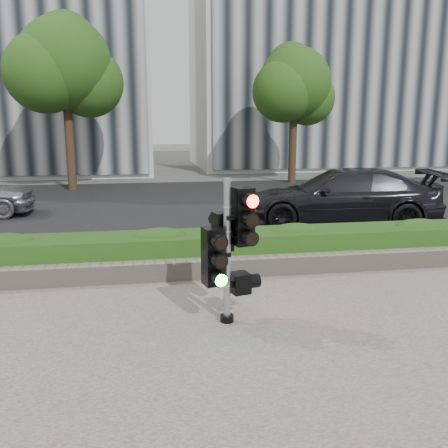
# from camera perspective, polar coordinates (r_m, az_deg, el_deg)

# --- Properties ---
(ground) EXTENTS (120.00, 120.00, 0.00)m
(ground) POSITION_cam_1_polar(r_m,az_deg,el_deg) (7.07, 3.01, -11.28)
(ground) COLOR #51514C
(ground) RESTS_ON ground
(sidewalk) EXTENTS (16.00, 11.00, 0.03)m
(sidewalk) POSITION_cam_1_polar(r_m,az_deg,el_deg) (4.95, 9.73, -22.36)
(sidewalk) COLOR #9E9389
(sidewalk) RESTS_ON ground
(road) EXTENTS (60.00, 13.00, 0.02)m
(road) POSITION_cam_1_polar(r_m,az_deg,el_deg) (16.64, -4.39, 2.34)
(road) COLOR black
(road) RESTS_ON ground
(curb) EXTENTS (60.00, 0.25, 0.12)m
(curb) POSITION_cam_1_polar(r_m,az_deg,el_deg) (9.98, -0.87, -3.90)
(curb) COLOR gray
(curb) RESTS_ON ground
(stone_wall) EXTENTS (12.00, 0.32, 0.34)m
(stone_wall) POSITION_cam_1_polar(r_m,az_deg,el_deg) (8.75, 0.35, -5.23)
(stone_wall) COLOR gray
(stone_wall) RESTS_ON sidewalk
(hedge) EXTENTS (12.00, 1.00, 0.68)m
(hedge) POSITION_cam_1_polar(r_m,az_deg,el_deg) (9.32, -0.33, -3.06)
(hedge) COLOR #3B7925
(hedge) RESTS_ON sidewalk
(building_left) EXTENTS (16.00, 9.00, 15.00)m
(building_left) POSITION_cam_1_polar(r_m,az_deg,el_deg) (30.67, -25.18, 19.76)
(building_left) COLOR #B7B7B2
(building_left) RESTS_ON ground
(building_right) EXTENTS (18.00, 10.00, 12.00)m
(building_right) POSITION_cam_1_polar(r_m,az_deg,el_deg) (33.86, 12.72, 17.16)
(building_right) COLOR #B7B7B2
(building_right) RESTS_ON ground
(tree_left) EXTENTS (4.61, 4.03, 7.34)m
(tree_left) POSITION_cam_1_polar(r_m,az_deg,el_deg) (21.25, -18.64, 17.49)
(tree_left) COLOR black
(tree_left) RESTS_ON ground
(tree_right) EXTENTS (4.10, 3.58, 6.53)m
(tree_right) POSITION_cam_1_polar(r_m,az_deg,el_deg) (23.02, 8.40, 16.09)
(tree_right) COLOR black
(tree_right) RESTS_ON ground
(traffic_signal) EXTENTS (0.74, 0.62, 2.05)m
(traffic_signal) POSITION_cam_1_polar(r_m,az_deg,el_deg) (6.56, 0.49, -2.39)
(traffic_signal) COLOR black
(traffic_signal) RESTS_ON sidewalk
(car_dark) EXTENTS (5.69, 3.19, 1.56)m
(car_dark) POSITION_cam_1_polar(r_m,az_deg,el_deg) (13.57, 13.83, 3.20)
(car_dark) COLOR black
(car_dark) RESTS_ON road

